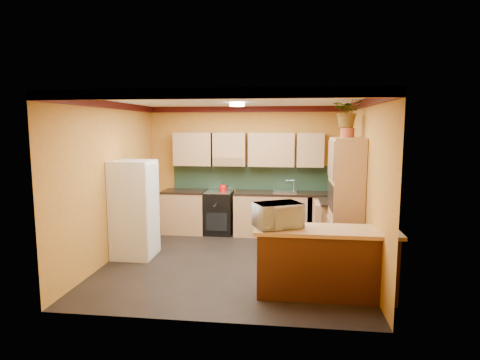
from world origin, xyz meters
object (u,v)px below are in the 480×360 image
fridge (134,209)px  microwave (278,215)px  base_cabinets_back (248,214)px  breakfast_bar (325,264)px  stove (219,213)px  pantry (345,202)px

fridge → microwave: size_ratio=2.81×
base_cabinets_back → breakfast_bar: (1.35, -2.97, 0.00)m
stove → microwave: size_ratio=1.50×
stove → microwave: 3.32m
fridge → pantry: (3.60, 0.06, 0.20)m
breakfast_bar → microwave: 0.92m
pantry → microwave: (-1.07, -1.34, 0.05)m
base_cabinets_back → stove: bearing=-180.0°
pantry → breakfast_bar: 1.53m
base_cabinets_back → fridge: bearing=-137.2°
fridge → base_cabinets_back: bearing=42.8°
base_cabinets_back → breakfast_bar: bearing=-65.6°
fridge → microwave: (2.53, -1.28, 0.25)m
stove → breakfast_bar: size_ratio=0.51×
stove → base_cabinets_back: bearing=0.0°
fridge → stove: bearing=54.6°
microwave → pantry: bearing=24.1°
fridge → microwave: fridge is taller
base_cabinets_back → microwave: size_ratio=6.04×
fridge → pantry: size_ratio=0.81×
base_cabinets_back → microwave: 3.12m
breakfast_bar → fridge: bearing=158.1°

